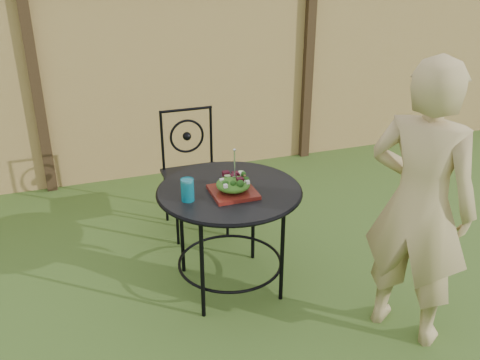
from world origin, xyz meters
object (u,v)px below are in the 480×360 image
Objects in this scene: patio_table at (230,208)px; diner at (419,206)px; salad_plate at (233,192)px; patio_chair at (193,168)px.

patio_table is 1.16m from diner.
salad_plate reaches higher than patio_table.
patio_chair is at bearing 90.81° from salad_plate.
patio_chair is at bearing 90.88° from patio_table.
diner is at bearing -62.39° from patio_chair.
diner is 1.09m from salad_plate.
patio_chair is 1.88m from diner.
diner reaches higher than salad_plate.
patio_chair is 0.57× the size of diner.
patio_table is 0.97× the size of patio_chair.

